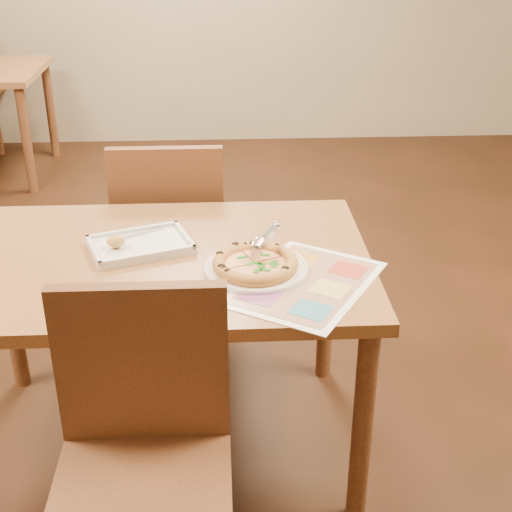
{
  "coord_description": "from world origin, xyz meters",
  "views": [
    {
      "loc": [
        0.2,
        -1.95,
        1.69
      ],
      "look_at": [
        0.3,
        -0.11,
        0.77
      ],
      "focal_mm": 50.0,
      "sensor_mm": 36.0,
      "label": 1
    }
  ],
  "objects_px": {
    "menu": "(306,283)",
    "chair_far": "(170,223)",
    "dining_table": "(158,281)",
    "pizza": "(255,264)",
    "plate": "(256,269)",
    "pizza_cutter": "(264,240)",
    "chair_near": "(142,426)",
    "appetizer_tray": "(139,246)"
  },
  "relations": [
    {
      "from": "chair_near",
      "to": "dining_table",
      "type": "bearing_deg",
      "value": 90.0
    },
    {
      "from": "chair_near",
      "to": "menu",
      "type": "xyz_separation_m",
      "value": [
        0.43,
        0.4,
        0.16
      ]
    },
    {
      "from": "menu",
      "to": "chair_far",
      "type": "bearing_deg",
      "value": 118.51
    },
    {
      "from": "plate",
      "to": "appetizer_tray",
      "type": "relative_size",
      "value": 0.86
    },
    {
      "from": "dining_table",
      "to": "menu",
      "type": "relative_size",
      "value": 2.85
    },
    {
      "from": "pizza_cutter",
      "to": "appetizer_tray",
      "type": "height_order",
      "value": "pizza_cutter"
    },
    {
      "from": "chair_near",
      "to": "pizza_cutter",
      "type": "distance_m",
      "value": 0.67
    },
    {
      "from": "dining_table",
      "to": "menu",
      "type": "bearing_deg",
      "value": -24.42
    },
    {
      "from": "menu",
      "to": "pizza",
      "type": "bearing_deg",
      "value": 151.48
    },
    {
      "from": "chair_far",
      "to": "plate",
      "type": "bearing_deg",
      "value": 112.62
    },
    {
      "from": "chair_far",
      "to": "pizza_cutter",
      "type": "height_order",
      "value": "chair_far"
    },
    {
      "from": "chair_far",
      "to": "plate",
      "type": "height_order",
      "value": "chair_far"
    },
    {
      "from": "dining_table",
      "to": "pizza",
      "type": "height_order",
      "value": "pizza"
    },
    {
      "from": "chair_near",
      "to": "appetizer_tray",
      "type": "relative_size",
      "value": 1.33
    },
    {
      "from": "plate",
      "to": "menu",
      "type": "xyz_separation_m",
      "value": [
        0.14,
        -0.08,
        -0.01
      ]
    },
    {
      "from": "pizza",
      "to": "plate",
      "type": "bearing_deg",
      "value": 73.67
    },
    {
      "from": "chair_far",
      "to": "dining_table",
      "type": "bearing_deg",
      "value": 90.0
    },
    {
      "from": "chair_far",
      "to": "pizza_cutter",
      "type": "relative_size",
      "value": 4.19
    },
    {
      "from": "chair_far",
      "to": "pizza",
      "type": "relative_size",
      "value": 1.87
    },
    {
      "from": "dining_table",
      "to": "menu",
      "type": "xyz_separation_m",
      "value": [
        0.43,
        -0.2,
        0.09
      ]
    },
    {
      "from": "chair_far",
      "to": "menu",
      "type": "relative_size",
      "value": 1.03
    },
    {
      "from": "chair_near",
      "to": "appetizer_tray",
      "type": "height_order",
      "value": "chair_near"
    },
    {
      "from": "plate",
      "to": "pizza_cutter",
      "type": "height_order",
      "value": "pizza_cutter"
    },
    {
      "from": "plate",
      "to": "menu",
      "type": "height_order",
      "value": "plate"
    },
    {
      "from": "appetizer_tray",
      "to": "pizza",
      "type": "bearing_deg",
      "value": -26.37
    },
    {
      "from": "pizza",
      "to": "pizza_cutter",
      "type": "height_order",
      "value": "pizza_cutter"
    },
    {
      "from": "chair_near",
      "to": "pizza_cutter",
      "type": "xyz_separation_m",
      "value": [
        0.32,
        0.53,
        0.23
      ]
    },
    {
      "from": "plate",
      "to": "appetizer_tray",
      "type": "bearing_deg",
      "value": 154.89
    },
    {
      "from": "dining_table",
      "to": "chair_far",
      "type": "distance_m",
      "value": 0.61
    },
    {
      "from": "chair_far",
      "to": "appetizer_tray",
      "type": "height_order",
      "value": "chair_far"
    },
    {
      "from": "chair_far",
      "to": "menu",
      "type": "distance_m",
      "value": 0.92
    },
    {
      "from": "plate",
      "to": "pizza",
      "type": "distance_m",
      "value": 0.02
    },
    {
      "from": "dining_table",
      "to": "chair_far",
      "type": "bearing_deg",
      "value": 90.0
    },
    {
      "from": "plate",
      "to": "appetizer_tray",
      "type": "xyz_separation_m",
      "value": [
        -0.36,
        0.17,
        0.0
      ]
    },
    {
      "from": "dining_table",
      "to": "plate",
      "type": "bearing_deg",
      "value": -20.83
    },
    {
      "from": "chair_far",
      "to": "plate",
      "type": "distance_m",
      "value": 0.79
    },
    {
      "from": "appetizer_tray",
      "to": "menu",
      "type": "bearing_deg",
      "value": -26.98
    },
    {
      "from": "chair_far",
      "to": "pizza",
      "type": "height_order",
      "value": "chair_far"
    },
    {
      "from": "pizza",
      "to": "pizza_cutter",
      "type": "bearing_deg",
      "value": 60.6
    },
    {
      "from": "menu",
      "to": "chair_near",
      "type": "bearing_deg",
      "value": -136.99
    },
    {
      "from": "pizza",
      "to": "chair_far",
      "type": "bearing_deg",
      "value": 112.21
    },
    {
      "from": "dining_table",
      "to": "chair_near",
      "type": "relative_size",
      "value": 2.77
    }
  ]
}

